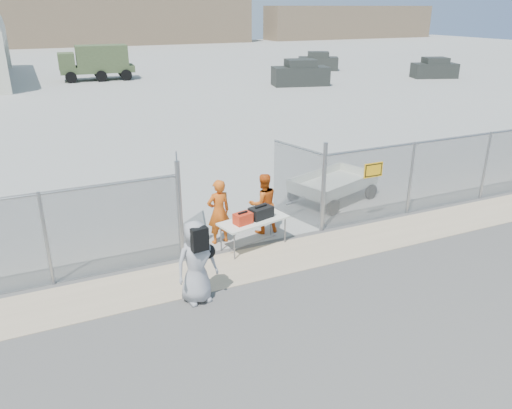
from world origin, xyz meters
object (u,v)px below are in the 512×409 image
folding_table (254,233)px  security_worker_left (219,212)px  visitor (196,262)px  security_worker_right (263,203)px  utility_trailer (333,187)px

folding_table → security_worker_left: 1.05m
security_worker_left → visitor: 2.79m
security_worker_left → visitor: (-1.40, -2.42, 0.03)m
security_worker_right → utility_trailer: 3.35m
visitor → utility_trailer: size_ratio=0.51×
visitor → security_worker_right: bearing=36.0°
security_worker_left → utility_trailer: bearing=-166.7°
visitor → utility_trailer: visitor is taller
visitor → utility_trailer: bearing=26.4°
folding_table → security_worker_left: size_ratio=1.03×
folding_table → security_worker_right: size_ratio=1.07×
visitor → utility_trailer: 6.97m
security_worker_left → security_worker_right: size_ratio=1.04×
security_worker_left → security_worker_right: security_worker_left is taller
folding_table → utility_trailer: size_ratio=0.50×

